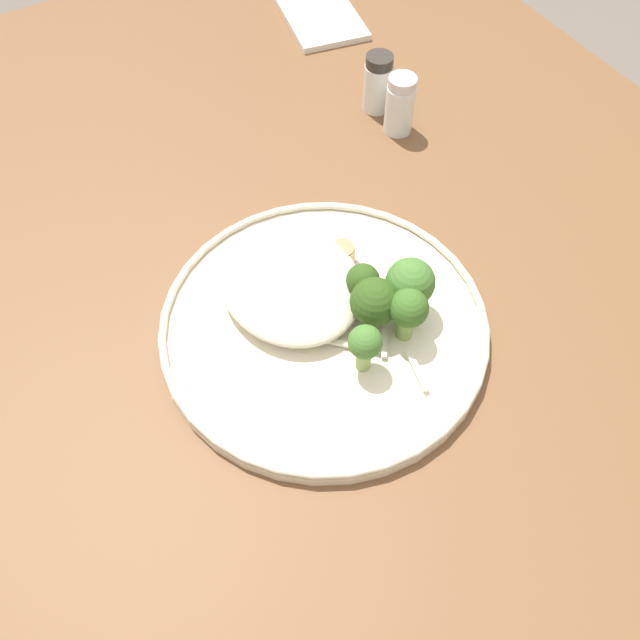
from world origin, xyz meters
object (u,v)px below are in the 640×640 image
Objects in this scene: seared_scallop_right_edge at (305,243)px; broccoli_floret_near_rim at (410,284)px; seared_scallop_half_hidden at (279,303)px; broccoli_floret_right_tilted at (363,281)px; broccoli_floret_center_pile at (363,342)px; seared_scallop_left_edge at (322,291)px; folded_napkin at (318,13)px; seared_scallop_center_golden at (274,287)px; seared_scallop_rear_pale at (282,266)px; pepper_shaker at (378,83)px; broccoli_floret_small_sprig at (374,302)px; seared_scallop_tilted_round at (342,253)px; broccoli_floret_rear_charred at (408,310)px; dinner_plate at (320,327)px; salt_shaker at (400,105)px.

broccoli_floret_near_rim is (-0.11, -0.04, 0.03)m from seared_scallop_right_edge.
seared_scallop_half_hidden is (-0.05, 0.05, 0.00)m from seared_scallop_right_edge.
broccoli_floret_center_pile is at bearing 147.54° from broccoli_floret_right_tilted.
folded_napkin is at bearing -29.90° from seared_scallop_left_edge.
broccoli_floret_center_pile is (-0.08, 0.01, 0.02)m from seared_scallop_left_edge.
seared_scallop_half_hidden is 0.45× the size of broccoli_floret_near_rim.
broccoli_floret_center_pile is at bearing -164.75° from seared_scallop_center_golden.
seared_scallop_rear_pale is 0.44m from folded_napkin.
seared_scallop_right_edge is at bearing 148.03° from folded_napkin.
seared_scallop_rear_pale is at bearing 128.25° from pepper_shaker.
pepper_shaker is (0.26, -0.17, -0.01)m from broccoli_floret_small_sprig.
seared_scallop_right_edge reaches higher than folded_napkin.
seared_scallop_half_hidden is 1.15× the size of seared_scallop_tilted_round.
broccoli_floret_right_tilted reaches higher than folded_napkin.
seared_scallop_right_edge is at bearing 12.04° from broccoli_floret_rear_charred.
seared_scallop_right_edge is at bearing 4.74° from broccoli_floret_small_sprig.
pepper_shaker is (0.28, -0.15, -0.01)m from broccoli_floret_rear_charred.
seared_scallop_center_golden is at bearing 37.95° from broccoli_floret_rear_charred.
broccoli_floret_near_rim is 0.41× the size of folded_napkin.
seared_scallop_rear_pale is 0.04m from seared_scallop_half_hidden.
broccoli_floret_near_rim reaches higher than broccoli_floret_small_sprig.
salt_shaker is at bearing -47.83° from dinner_plate.
broccoli_floret_center_pile is 0.92× the size of broccoli_floret_small_sprig.
seared_scallop_center_golden is 0.44× the size of salt_shaker.
seared_scallop_center_golden is 0.57× the size of broccoli_floret_center_pile.
seared_scallop_half_hidden is 0.31m from pepper_shaker.
dinner_plate is 5.64× the size of broccoli_floret_center_pile.
pepper_shaker is (0.24, -0.21, 0.02)m from dinner_plate.
broccoli_floret_near_rim is at bearing -129.25° from seared_scallop_center_golden.
salt_shaker is (0.14, -0.16, 0.01)m from seared_scallop_tilted_round.
broccoli_floret_right_tilted is (0.03, 0.03, -0.01)m from broccoli_floret_near_rim.
folded_napkin is (0.35, -0.22, -0.02)m from seared_scallop_right_edge.
seared_scallop_half_hidden is at bearing 49.24° from broccoli_floret_small_sprig.
pepper_shaker reaches higher than seared_scallop_center_golden.
dinner_plate is at bearing 96.25° from broccoli_floret_right_tilted.
seared_scallop_left_edge is 0.29m from pepper_shaker.
broccoli_floret_right_tilted is at bearing 46.38° from broccoli_floret_near_rim.
seared_scallop_center_golden is 0.12m from broccoli_floret_near_rim.
dinner_plate is 12.64× the size of seared_scallop_rear_pale.
broccoli_floret_right_tilted is at bearing 138.37° from salt_shaker.
broccoli_floret_rear_charred is 0.85× the size of pepper_shaker.
salt_shaker is at bearing -41.63° from broccoli_floret_right_tilted.
folded_napkin is (0.43, -0.25, -0.00)m from dinner_plate.
broccoli_floret_rear_charred is 0.28m from salt_shaker.
broccoli_floret_center_pile reaches higher than broccoli_floret_right_tilted.
broccoli_floret_near_rim reaches higher than broccoli_floret_right_tilted.
seared_scallop_tilted_round is at bearing -46.01° from dinner_plate.
seared_scallop_tilted_round is 0.36× the size of salt_shaker.
broccoli_floret_right_tilted is at bearing -127.00° from seared_scallop_center_golden.
broccoli_floret_center_pile reaches higher than seared_scallop_left_edge.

